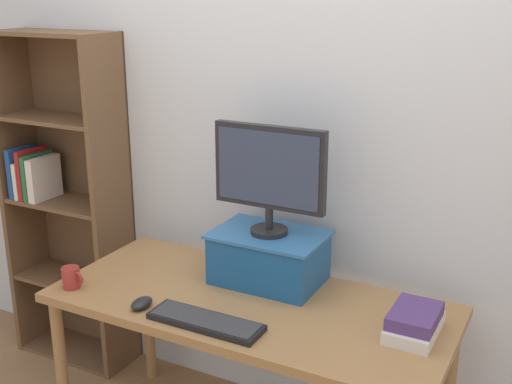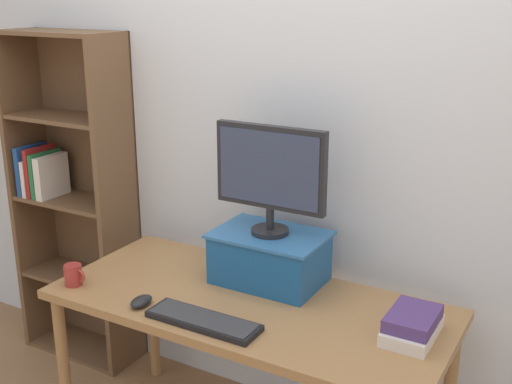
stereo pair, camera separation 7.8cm
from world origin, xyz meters
The scene contains 9 objects.
back_wall centered at (0.00, 0.48, 1.30)m, with size 7.00×0.08×2.60m.
desk centered at (0.00, 0.00, 0.66)m, with size 1.55×0.69×0.73m.
bookshelf_unit centered at (-1.23, 0.32, 0.86)m, with size 0.63×0.28×1.69m.
riser_box centered at (-0.01, 0.19, 0.84)m, with size 0.45×0.31×0.21m.
computer_monitor centered at (-0.01, 0.19, 1.20)m, with size 0.47×0.15×0.44m.
keyboard centered at (-0.05, -0.24, 0.74)m, with size 0.43×0.13×0.02m.
computer_mouse centered at (-0.33, -0.24, 0.75)m, with size 0.06×0.10×0.04m.
book_stack centered at (0.63, 0.04, 0.78)m, with size 0.16×0.26×0.09m.
coffee_mug centered at (-0.68, -0.24, 0.78)m, with size 0.10×0.07×0.09m.
Camera 2 is at (1.13, -1.92, 1.87)m, focal length 45.00 mm.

